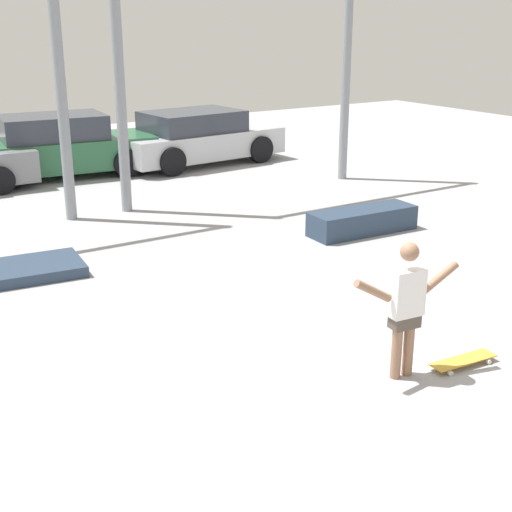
# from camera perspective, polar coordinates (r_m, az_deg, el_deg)

# --- Properties ---
(ground_plane) EXTENTS (36.00, 36.00, 0.00)m
(ground_plane) POSITION_cam_1_polar(r_m,az_deg,el_deg) (8.24, 4.90, -7.56)
(ground_plane) COLOR #9E9EA3
(skateboarder) EXTENTS (1.30, 0.22, 1.49)m
(skateboarder) POSITION_cam_1_polar(r_m,az_deg,el_deg) (7.49, 11.90, -3.78)
(skateboarder) COLOR #8C664C
(skateboarder) RESTS_ON ground_plane
(skateboard) EXTENTS (0.83, 0.29, 0.08)m
(skateboard) POSITION_cam_1_polar(r_m,az_deg,el_deg) (8.18, 16.24, -8.02)
(skateboard) COLOR gold
(skateboard) RESTS_ON ground_plane
(grind_box) EXTENTS (2.00, 0.72, 0.42)m
(grind_box) POSITION_cam_1_polar(r_m,az_deg,el_deg) (12.62, 8.52, 2.80)
(grind_box) COLOR #28384C
(grind_box) RESTS_ON ground_plane
(canopy_support_right) EXTENTS (5.56, 0.20, 6.21)m
(canopy_support_right) POSITION_cam_1_polar(r_m,az_deg,el_deg) (14.90, -1.04, 19.25)
(canopy_support_right) COLOR gray
(canopy_support_right) RESTS_ON ground_plane
(parked_car_green) EXTENTS (4.36, 2.14, 1.44)m
(parked_car_green) POSITION_cam_1_polar(r_m,az_deg,el_deg) (17.48, -15.42, 8.42)
(parked_car_green) COLOR #28603D
(parked_car_green) RESTS_ON ground_plane
(parked_car_silver) EXTENTS (4.41, 2.24, 1.34)m
(parked_car_silver) POSITION_cam_1_polar(r_m,az_deg,el_deg) (18.39, -4.75, 9.40)
(parked_car_silver) COLOR #B7BABF
(parked_car_silver) RESTS_ON ground_plane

